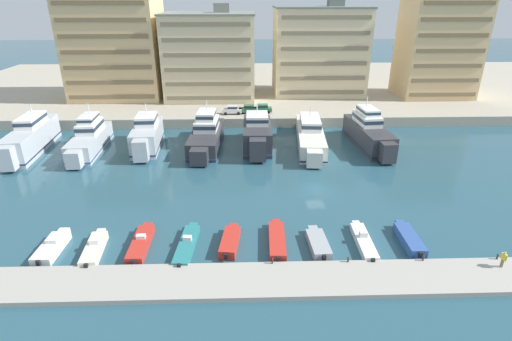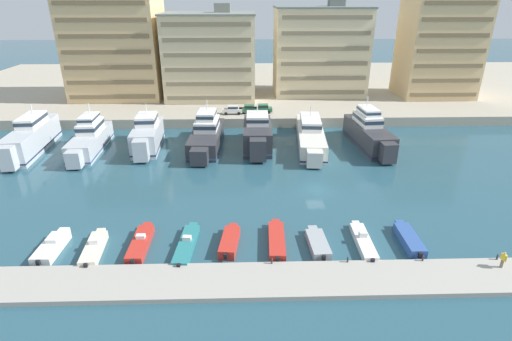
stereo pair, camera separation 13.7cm
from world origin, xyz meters
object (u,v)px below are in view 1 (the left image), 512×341
object	(u,v)px
yacht_silver_far_left	(31,138)
pedestrian_near_edge	(504,258)
yacht_charcoal_center	(257,135)
yacht_charcoal_center_left	(206,135)
motorboat_white_far_left	(52,247)
yacht_silver_mid_left	(147,135)
motorboat_red_center_right	(277,240)
yacht_ivory_center_right	(310,135)
car_green_mid_left	(262,108)
motorboat_blue_far_right	(409,239)
motorboat_red_mid_left	(141,243)
car_white_far_left	(232,109)
motorboat_grey_mid_right	(318,243)
yacht_silver_left	(89,138)
yacht_charcoal_mid_right	(368,133)
motorboat_cream_left	(94,248)
motorboat_white_right	(363,241)
motorboat_teal_center_left	(187,245)
car_green_left	(249,109)
motorboat_red_center	(230,242)

from	to	relation	value
yacht_silver_far_left	pedestrian_near_edge	size ratio (longest dim) A/B	10.98
yacht_silver_far_left	yacht_charcoal_center	bearing A→B (deg)	1.04
yacht_charcoal_center_left	motorboat_white_far_left	size ratio (longest dim) A/B	2.90
yacht_silver_mid_left	motorboat_red_center_right	size ratio (longest dim) A/B	1.97
yacht_ivory_center_right	car_green_mid_left	size ratio (longest dim) A/B	5.42
yacht_charcoal_center_left	motorboat_blue_far_right	xyz separation A→B (m)	(24.72, -31.16, -1.66)
motorboat_blue_far_right	motorboat_red_mid_left	bearing A→B (deg)	179.67
yacht_ivory_center_right	car_white_far_left	xyz separation A→B (m)	(-14.35, 13.74, 1.08)
yacht_silver_far_left	motorboat_grey_mid_right	distance (m)	53.79
yacht_silver_left	motorboat_red_center_right	bearing A→B (deg)	-44.34
yacht_ivory_center_right	motorboat_red_center_right	xyz separation A→B (m)	(-8.45, -31.22, -1.38)
yacht_charcoal_center	yacht_ivory_center_right	size ratio (longest dim) A/B	0.69
yacht_silver_mid_left	yacht_charcoal_mid_right	world-z (taller)	yacht_charcoal_mid_right
yacht_silver_mid_left	motorboat_red_mid_left	distance (m)	31.06
motorboat_blue_far_right	motorboat_cream_left	bearing A→B (deg)	-178.85
car_white_far_left	car_green_mid_left	distance (m)	6.41
motorboat_red_mid_left	motorboat_white_right	world-z (taller)	motorboat_white_right
yacht_charcoal_center	yacht_charcoal_mid_right	world-z (taller)	yacht_charcoal_mid_right
yacht_silver_far_left	motorboat_white_far_left	bearing A→B (deg)	-61.75
motorboat_white_right	car_green_mid_left	distance (m)	47.10
yacht_silver_left	yacht_ivory_center_right	bearing A→B (deg)	2.40
yacht_silver_far_left	motorboat_grey_mid_right	xyz separation A→B (m)	(44.54, -30.09, -2.06)
motorboat_white_far_left	motorboat_red_mid_left	distance (m)	9.34
yacht_charcoal_center	yacht_charcoal_mid_right	size ratio (longest dim) A/B	0.84
yacht_charcoal_center	yacht_silver_left	bearing A→B (deg)	-178.92
car_green_mid_left	motorboat_white_far_left	bearing A→B (deg)	-118.02
motorboat_blue_far_right	yacht_ivory_center_right	bearing A→B (deg)	100.95
motorboat_blue_far_right	pedestrian_near_edge	xyz separation A→B (m)	(7.23, -5.10, 1.05)
motorboat_grey_mid_right	yacht_charcoal_center_left	bearing A→B (deg)	114.80
motorboat_teal_center_left	motorboat_grey_mid_right	distance (m)	14.17
yacht_silver_mid_left	car_green_left	world-z (taller)	yacht_silver_mid_left
motorboat_white_far_left	car_white_far_left	bearing A→B (deg)	68.14
car_green_mid_left	motorboat_grey_mid_right	bearing A→B (deg)	-85.14
motorboat_red_mid_left	car_green_mid_left	size ratio (longest dim) A/B	1.82
motorboat_red_mid_left	car_green_mid_left	xyz separation A→B (m)	(15.22, 45.82, 2.48)
yacht_silver_mid_left	motorboat_cream_left	size ratio (longest dim) A/B	2.21
motorboat_red_center_right	car_white_far_left	world-z (taller)	car_white_far_left
yacht_charcoal_center_left	motorboat_white_far_left	world-z (taller)	yacht_charcoal_center_left
yacht_silver_mid_left	motorboat_white_right	xyz separation A→B (m)	(30.00, -30.80, -1.95)
car_green_left	car_green_mid_left	bearing A→B (deg)	7.01
yacht_charcoal_center	car_green_left	world-z (taller)	yacht_charcoal_center
motorboat_grey_mid_right	car_green_left	world-z (taller)	car_green_left
motorboat_teal_center_left	car_green_mid_left	distance (m)	47.36
yacht_charcoal_center	motorboat_red_mid_left	bearing A→B (deg)	-114.27
yacht_ivory_center_right	motorboat_red_center	bearing A→B (deg)	-113.36
car_white_far_left	car_green_left	xyz separation A→B (m)	(3.44, 0.43, 0.00)
yacht_silver_mid_left	yacht_charcoal_center	size ratio (longest dim) A/B	0.98
yacht_charcoal_center_left	yacht_charcoal_center	size ratio (longest dim) A/B	1.22
motorboat_white_far_left	motorboat_grey_mid_right	xyz separation A→B (m)	(28.50, -0.25, 0.01)
motorboat_blue_far_right	yacht_charcoal_center_left	bearing A→B (deg)	128.43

